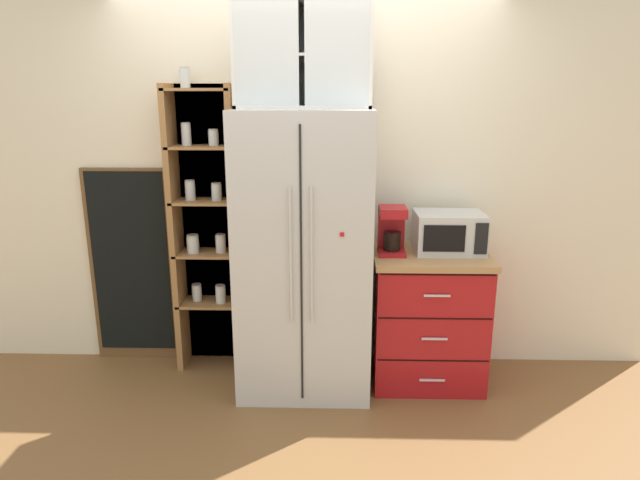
{
  "coord_description": "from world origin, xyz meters",
  "views": [
    {
      "loc": [
        0.19,
        -3.37,
        1.91
      ],
      "look_at": [
        0.1,
        0.01,
        1.0
      ],
      "focal_mm": 30.83,
      "sensor_mm": 36.0,
      "label": 1
    }
  ],
  "objects": [
    {
      "name": "mug_red",
      "position": [
        0.82,
        0.01,
        0.94
      ],
      "size": [
        0.12,
        0.09,
        0.09
      ],
      "color": "red",
      "rests_on": "counter_cabinet"
    },
    {
      "name": "coffee_maker",
      "position": [
        0.56,
        0.08,
        1.05
      ],
      "size": [
        0.17,
        0.2,
        0.31
      ],
      "color": "#A8161C",
      "rests_on": "counter_cabinet"
    },
    {
      "name": "chalkboard_menu",
      "position": [
        -1.25,
        0.33,
        0.71
      ],
      "size": [
        0.6,
        0.04,
        1.41
      ],
      "color": "brown",
      "rests_on": "ground"
    },
    {
      "name": "pantry_shelf_column",
      "position": [
        -0.69,
        0.29,
        1.02
      ],
      "size": [
        0.49,
        0.27,
        2.06
      ],
      "color": "brown",
      "rests_on": "ground"
    },
    {
      "name": "ground_plane",
      "position": [
        0.0,
        0.0,
        0.0
      ],
      "size": [
        10.59,
        10.59,
        0.0
      ],
      "primitive_type": "plane",
      "color": "brown"
    },
    {
      "name": "microwave",
      "position": [
        0.94,
        0.12,
        1.03
      ],
      "size": [
        0.44,
        0.33,
        0.26
      ],
      "color": "silver",
      "rests_on": "counter_cabinet"
    },
    {
      "name": "bottle_amber",
      "position": [
        0.82,
        0.04,
        1.0
      ],
      "size": [
        0.06,
        0.06,
        0.24
      ],
      "color": "brown",
      "rests_on": "counter_cabinet"
    },
    {
      "name": "upper_cabinet",
      "position": [
        0.0,
        0.05,
        2.11
      ],
      "size": [
        0.8,
        0.32,
        0.61
      ],
      "color": "silver",
      "rests_on": "refrigerator"
    },
    {
      "name": "counter_cabinet",
      "position": [
        0.82,
        0.07,
        0.45
      ],
      "size": [
        0.75,
        0.59,
        0.9
      ],
      "color": "#A8161C",
      "rests_on": "ground"
    },
    {
      "name": "refrigerator",
      "position": [
        0.0,
        0.01,
        0.91
      ],
      "size": [
        0.84,
        0.71,
        1.81
      ],
      "color": "silver",
      "rests_on": "ground"
    },
    {
      "name": "wall_back_cream",
      "position": [
        0.0,
        0.4,
        1.27
      ],
      "size": [
        4.9,
        0.1,
        2.55
      ],
      "primitive_type": "cube",
      "color": "silver",
      "rests_on": "ground"
    }
  ]
}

